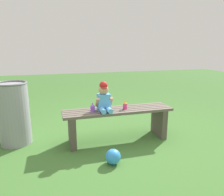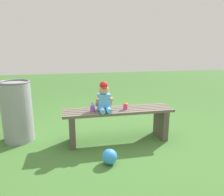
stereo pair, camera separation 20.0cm
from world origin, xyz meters
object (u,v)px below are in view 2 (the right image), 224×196
Objects in this scene: child_figure at (104,98)px; sippy_cup_right at (125,105)px; park_bench at (118,120)px; sippy_cup_left at (92,107)px; toy_ball at (110,157)px; trash_bin at (17,111)px.

child_figure is 0.32m from sippy_cup_right.
park_bench is 0.43m from sippy_cup_left.
park_bench is 12.46× the size of sippy_cup_right.
sippy_cup_left is at bearing 180.00° from sippy_cup_right.
toy_ball is at bearing -77.84° from sippy_cup_left.
trash_bin is at bearing 167.72° from park_bench.
sippy_cup_right is 0.79m from toy_ball.
sippy_cup_right is at bearing 0.00° from sippy_cup_left.
trash_bin is at bearing 167.37° from sippy_cup_right.
park_bench is at bearing 162.19° from sippy_cup_right.
park_bench is at bearing -12.28° from trash_bin.
park_bench is at bearing 4.62° from sippy_cup_left.
sippy_cup_left is 0.46m from sippy_cup_right.
sippy_cup_left is at bearing 102.16° from toy_ball.
sippy_cup_left is at bearing -172.95° from child_figure.
sippy_cup_left reaches higher than park_bench.
child_figure is at bearing 86.10° from toy_ball.
sippy_cup_left is 0.73m from toy_ball.
park_bench is 8.69× the size of toy_ball.
child_figure is at bearing -14.74° from trash_bin.
sippy_cup_left is at bearing -17.95° from trash_bin.
child_figure is 3.26× the size of sippy_cup_right.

